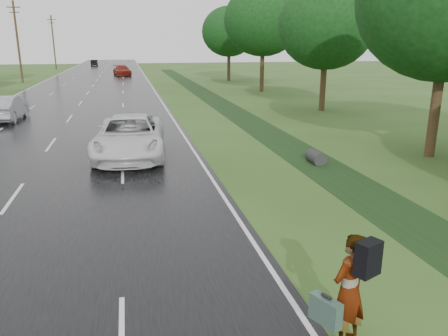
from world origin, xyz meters
TOP-DOWN VIEW (x-y plane):
  - road at (0.00, 45.00)m, footprint 14.00×180.00m
  - edge_stripe_east at (6.75, 45.00)m, footprint 0.12×180.00m
  - edge_stripe_west at (-6.75, 45.00)m, footprint 0.12×180.00m
  - center_line at (0.00, 45.00)m, footprint 0.12×180.00m
  - drainage_ditch at (11.50, 18.71)m, footprint 2.20×120.00m
  - utility_pole_far at (-9.20, 55.00)m, footprint 1.60×0.26m
  - utility_pole_distant at (-9.20, 85.00)m, footprint 1.60×0.26m
  - tree_east_c at (18.20, 24.00)m, footprint 7.00×7.00m
  - tree_east_d at (17.80, 38.00)m, footprint 8.00×8.00m
  - tree_east_f at (17.50, 52.00)m, footprint 7.20×7.20m
  - pedestrian at (7.18, -0.92)m, footprint 1.07×0.83m
  - white_pickup at (3.86, 12.79)m, footprint 3.47×6.63m
  - silver_sedan at (-3.86, 24.10)m, footprint 1.84×4.95m
  - far_car_red at (3.37, 64.69)m, footprint 3.11×5.72m
  - far_car_dark at (-2.76, 97.11)m, footprint 1.46×4.07m

SIDE VIEW (x-z plane):
  - road at x=0.00m, z-range 0.00..0.04m
  - drainage_ditch at x=11.50m, z-range -0.24..0.32m
  - edge_stripe_east at x=6.75m, z-range 0.04..0.05m
  - edge_stripe_west at x=-6.75m, z-range 0.04..0.05m
  - center_line at x=0.00m, z-range 0.04..0.05m
  - far_car_dark at x=-2.76m, z-range 0.04..1.38m
  - far_car_red at x=3.37m, z-range 0.04..1.61m
  - silver_sedan at x=-3.86m, z-range 0.04..1.66m
  - white_pickup at x=3.86m, z-range 0.04..1.82m
  - pedestrian at x=7.18m, z-range 0.03..2.04m
  - utility_pole_far at x=-9.20m, z-range 0.20..10.20m
  - utility_pole_distant at x=-9.20m, z-range 0.20..10.20m
  - tree_east_c at x=18.20m, z-range 1.49..10.78m
  - tree_east_f at x=17.50m, z-range 1.56..11.18m
  - tree_east_d at x=17.80m, z-range 1.77..12.53m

